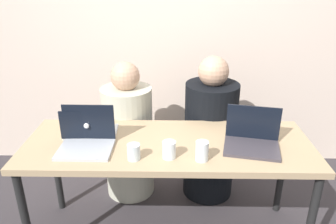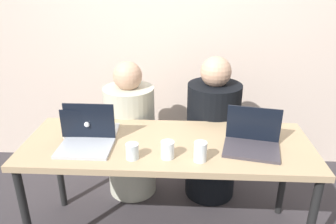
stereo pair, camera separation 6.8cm
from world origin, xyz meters
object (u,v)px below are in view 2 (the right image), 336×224
object	(u,v)px
laptop_back_left	(91,128)
water_glass_left	(132,152)
laptop_front_right	(252,140)
person_on_left	(131,137)
water_glass_right	(200,153)
laptop_front_left	(87,138)
person_on_right	(212,137)
water_glass_center	(168,151)

from	to	relation	value
laptop_back_left	water_glass_left	xyz separation A→B (m)	(0.32, -0.28, -0.00)
laptop_front_right	water_glass_left	distance (m)	0.72
person_on_left	water_glass_right	distance (m)	0.95
laptop_front_left	water_glass_left	bearing A→B (deg)	-23.19
laptop_back_left	water_glass_right	world-z (taller)	laptop_back_left
person_on_right	water_glass_right	distance (m)	0.79
laptop_front_left	water_glass_right	xyz separation A→B (m)	(0.69, -0.14, -0.00)
laptop_front_right	water_glass_left	bearing A→B (deg)	-155.57
person_on_right	laptop_front_right	xyz separation A→B (m)	(0.19, -0.56, 0.28)
water_glass_left	water_glass_right	size ratio (longest dim) A/B	0.80
laptop_front_right	water_glass_right	world-z (taller)	laptop_front_right
person_on_right	water_glass_right	size ratio (longest dim) A/B	10.12
person_on_right	laptop_front_left	size ratio (longest dim) A/B	3.66
laptop_back_left	water_glass_center	distance (m)	0.58
laptop_back_left	laptop_front_left	xyz separation A→B (m)	(0.02, -0.15, 0.01)
person_on_left	water_glass_center	distance (m)	0.83
person_on_left	laptop_front_left	bearing A→B (deg)	78.30
laptop_back_left	water_glass_center	xyz separation A→B (m)	(0.52, -0.27, -0.00)
water_glass_right	water_glass_center	size ratio (longest dim) A/B	1.13
laptop_back_left	water_glass_center	world-z (taller)	laptop_back_left
person_on_right	laptop_front_left	xyz separation A→B (m)	(-0.82, -0.59, 0.28)
person_on_right	water_glass_left	xyz separation A→B (m)	(-0.52, -0.72, 0.27)
water_glass_left	laptop_back_left	bearing A→B (deg)	138.20
person_on_right	laptop_front_right	distance (m)	0.65
laptop_front_right	laptop_front_left	bearing A→B (deg)	-166.81
person_on_left	person_on_right	bearing A→B (deg)	-176.21
person_on_right	water_glass_right	world-z (taller)	person_on_right
laptop_front_right	water_glass_right	distance (m)	0.36
laptop_front_right	laptop_front_left	size ratio (longest dim) A/B	1.15
person_on_right	laptop_back_left	xyz separation A→B (m)	(-0.84, -0.44, 0.27)
laptop_front_left	water_glass_center	distance (m)	0.52
person_on_right	laptop_front_right	size ratio (longest dim) A/B	3.19
water_glass_left	water_glass_center	size ratio (longest dim) A/B	0.90
laptop_back_left	laptop_front_left	distance (m)	0.15
person_on_right	laptop_front_left	world-z (taller)	person_on_right
person_on_right	water_glass_center	world-z (taller)	person_on_right
water_glass_left	water_glass_right	world-z (taller)	water_glass_right
person_on_right	laptop_back_left	world-z (taller)	person_on_right
water_glass_right	person_on_right	bearing A→B (deg)	79.78
person_on_left	water_glass_center	world-z (taller)	person_on_left
person_on_right	laptop_front_right	bearing A→B (deg)	99.86
water_glass_center	water_glass_left	bearing A→B (deg)	-174.45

